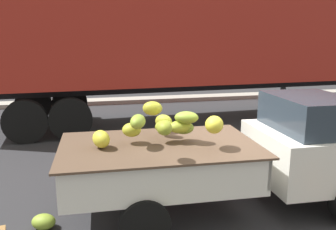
% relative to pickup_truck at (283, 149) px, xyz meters
% --- Properties ---
extents(ground, '(220.00, 220.00, 0.00)m').
position_rel_pickup_truck_xyz_m(ground, '(-0.47, 0.24, -0.88)').
color(ground, '#28282B').
extents(curb_strip, '(80.00, 0.80, 0.16)m').
position_rel_pickup_truck_xyz_m(curb_strip, '(-0.47, 9.22, -0.80)').
color(curb_strip, gray).
rests_on(curb_strip, ground).
extents(pickup_truck, '(4.98, 1.88, 1.70)m').
position_rel_pickup_truck_xyz_m(pickup_truck, '(0.00, 0.00, 0.00)').
color(pickup_truck, silver).
rests_on(pickup_truck, ground).
extents(semi_trailer, '(12.12, 3.20, 3.95)m').
position_rel_pickup_truck_xyz_m(semi_trailer, '(0.08, 5.75, 1.66)').
color(semi_trailer, maroon).
rests_on(semi_trailer, ground).
extents(fallen_banana_bunch_near_tailgate, '(0.41, 0.37, 0.21)m').
position_rel_pickup_truck_xyz_m(fallen_banana_bunch_near_tailgate, '(-3.58, -0.02, -0.78)').
color(fallen_banana_bunch_near_tailgate, olive).
rests_on(fallen_banana_bunch_near_tailgate, ground).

